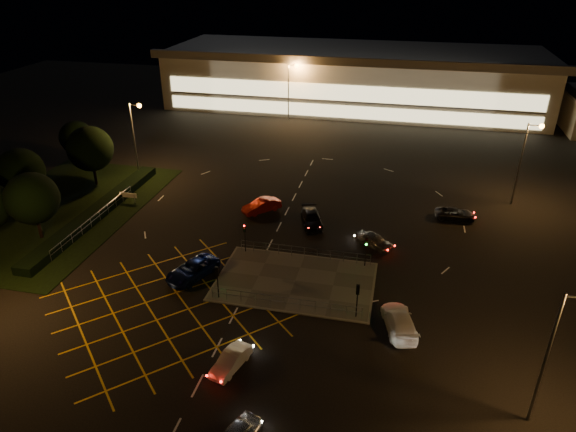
% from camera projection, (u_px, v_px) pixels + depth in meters
% --- Properties ---
extents(ground, '(180.00, 180.00, 0.00)m').
position_uv_depth(ground, '(279.00, 267.00, 49.36)').
color(ground, black).
rests_on(ground, ground).
extents(pedestrian_island, '(14.00, 9.00, 0.12)m').
position_uv_depth(pedestrian_island, '(295.00, 281.00, 47.21)').
color(pedestrian_island, '#4C4944').
rests_on(pedestrian_island, ground).
extents(grass_verge, '(18.00, 30.00, 0.08)m').
position_uv_depth(grass_verge, '(60.00, 211.00, 60.08)').
color(grass_verge, black).
rests_on(grass_verge, ground).
extents(hedge, '(2.00, 26.00, 1.00)m').
position_uv_depth(hedge, '(97.00, 212.00, 58.88)').
color(hedge, black).
rests_on(hedge, ground).
extents(supermarket, '(72.00, 26.50, 10.50)m').
position_uv_depth(supermarket, '(354.00, 77.00, 100.70)').
color(supermarket, beige).
rests_on(supermarket, ground).
extents(streetlight_se, '(1.78, 0.56, 10.03)m').
position_uv_depth(streetlight_se, '(559.00, 342.00, 30.19)').
color(streetlight_se, slate).
rests_on(streetlight_se, ground).
extents(streetlight_nw, '(1.78, 0.56, 10.03)m').
position_uv_depth(streetlight_nw, '(136.00, 129.00, 66.64)').
color(streetlight_nw, slate).
rests_on(streetlight_nw, ground).
extents(streetlight_ne, '(1.78, 0.56, 10.03)m').
position_uv_depth(streetlight_ne, '(526.00, 153.00, 58.90)').
color(streetlight_ne, slate).
rests_on(streetlight_ne, ground).
extents(streetlight_far_left, '(1.78, 0.56, 10.03)m').
position_uv_depth(streetlight_far_left, '(291.00, 84.00, 89.91)').
color(streetlight_far_left, slate).
rests_on(streetlight_far_left, ground).
extents(streetlight_far_right, '(1.78, 0.56, 10.03)m').
position_uv_depth(streetlight_far_right, '(532.00, 93.00, 83.74)').
color(streetlight_far_right, slate).
rests_on(streetlight_far_right, ground).
extents(signal_sw, '(0.28, 0.30, 3.15)m').
position_uv_depth(signal_sw, '(217.00, 276.00, 43.87)').
color(signal_sw, black).
rests_on(signal_sw, pedestrian_island).
extents(signal_se, '(0.28, 0.30, 3.15)m').
position_uv_depth(signal_se, '(358.00, 294.00, 41.50)').
color(signal_se, black).
rests_on(signal_se, pedestrian_island).
extents(signal_nw, '(0.28, 0.30, 3.15)m').
position_uv_depth(signal_nw, '(245.00, 232.00, 50.80)').
color(signal_nw, black).
rests_on(signal_nw, pedestrian_island).
extents(signal_ne, '(0.28, 0.30, 3.15)m').
position_uv_depth(signal_ne, '(366.00, 245.00, 48.43)').
color(signal_ne, black).
rests_on(signal_ne, pedestrian_island).
extents(tree_b, '(5.40, 5.40, 7.35)m').
position_uv_depth(tree_b, '(21.00, 172.00, 58.77)').
color(tree_b, black).
rests_on(tree_b, ground).
extents(tree_c, '(5.76, 5.76, 7.84)m').
position_uv_depth(tree_c, '(90.00, 149.00, 64.78)').
color(tree_c, black).
rests_on(tree_c, ground).
extents(tree_d, '(4.68, 4.68, 6.37)m').
position_uv_depth(tree_d, '(77.00, 138.00, 71.60)').
color(tree_d, black).
rests_on(tree_d, ground).
extents(tree_e, '(5.40, 5.40, 7.35)m').
position_uv_depth(tree_e, '(32.00, 198.00, 52.38)').
color(tree_e, black).
rests_on(tree_e, ground).
extents(car_queue_white, '(2.36, 4.11, 1.28)m').
position_uv_depth(car_queue_white, '(231.00, 361.00, 37.17)').
color(car_queue_white, silver).
rests_on(car_queue_white, ground).
extents(car_left_blue, '(4.47, 6.05, 1.53)m').
position_uv_depth(car_left_blue, '(193.00, 270.00, 47.62)').
color(car_left_blue, '#0C184A').
rests_on(car_left_blue, ground).
extents(car_far_dkgrey, '(3.55, 5.46, 1.47)m').
position_uv_depth(car_far_dkgrey, '(312.00, 219.00, 56.85)').
color(car_far_dkgrey, black).
rests_on(car_far_dkgrey, ground).
extents(car_right_silver, '(4.38, 3.62, 1.41)m').
position_uv_depth(car_right_silver, '(374.00, 240.00, 52.62)').
color(car_right_silver, '#9C9EA3').
rests_on(car_right_silver, ground).
extents(car_circ_red, '(4.38, 4.45, 1.53)m').
position_uv_depth(car_circ_red, '(262.00, 206.00, 59.73)').
color(car_circ_red, maroon).
rests_on(car_circ_red, ground).
extents(car_east_grey, '(4.60, 2.28, 1.25)m').
position_uv_depth(car_east_grey, '(455.00, 214.00, 58.14)').
color(car_east_grey, black).
rests_on(car_east_grey, ground).
extents(car_approach_white, '(3.49, 5.78, 1.57)m').
position_uv_depth(car_approach_white, '(399.00, 321.00, 40.93)').
color(car_approach_white, silver).
rests_on(car_approach_white, ground).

